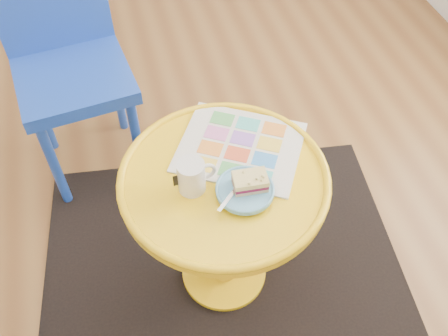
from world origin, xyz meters
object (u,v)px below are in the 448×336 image
object	(u,v)px
newspaper	(240,147)
mug	(192,176)
side_table	(224,210)
chair	(66,54)
plate	(245,190)

from	to	relation	value
newspaper	mug	distance (m)	0.20
side_table	newspaper	xyz separation A→B (m)	(0.07, 0.09, 0.16)
newspaper	mug	size ratio (longest dim) A/B	3.20
side_table	newspaper	bearing A→B (deg)	51.59
chair	plate	xyz separation A→B (m)	(0.43, -0.81, 0.06)
chair	plate	world-z (taller)	chair
chair	mug	distance (m)	0.82
mug	plate	bearing A→B (deg)	-28.27
side_table	mug	size ratio (longest dim) A/B	5.47
chair	plate	distance (m)	0.92
newspaper	mug	bearing A→B (deg)	-115.80
newspaper	plate	world-z (taller)	plate
plate	mug	bearing A→B (deg)	155.62
chair	newspaper	world-z (taller)	chair
chair	mug	size ratio (longest dim) A/B	8.38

